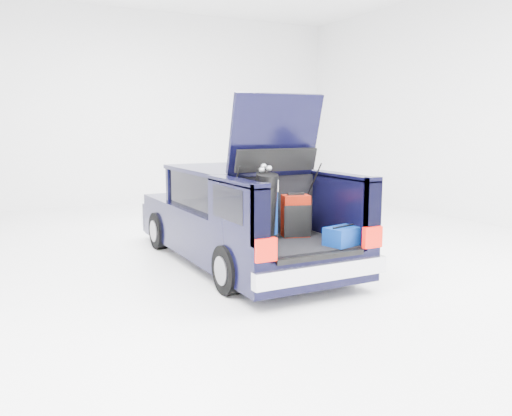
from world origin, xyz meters
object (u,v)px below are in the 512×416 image
red_suitcase (296,216)px  blue_golf_bag (268,210)px  blue_duffel (344,236)px  black_golf_bag (265,208)px  car (238,218)px

red_suitcase → blue_golf_bag: 0.50m
red_suitcase → blue_duffel: (0.26, -0.70, -0.16)m
black_golf_bag → blue_duffel: 1.03m
blue_golf_bag → blue_duffel: 1.00m
red_suitcase → black_golf_bag: size_ratio=0.59×
blue_golf_bag → black_golf_bag: bearing=-116.0°
black_golf_bag → blue_duffel: (0.82, -0.53, -0.33)m
blue_duffel → blue_golf_bag: bearing=125.9°
car → red_suitcase: 1.34m
car → black_golf_bag: car is taller
black_golf_bag → blue_duffel: bearing=-23.9°
red_suitcase → black_golf_bag: black_golf_bag is taller
red_suitcase → blue_duffel: 0.77m
car → red_suitcase: (0.24, -1.30, 0.20)m
black_golf_bag → blue_golf_bag: (0.08, 0.08, -0.04)m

